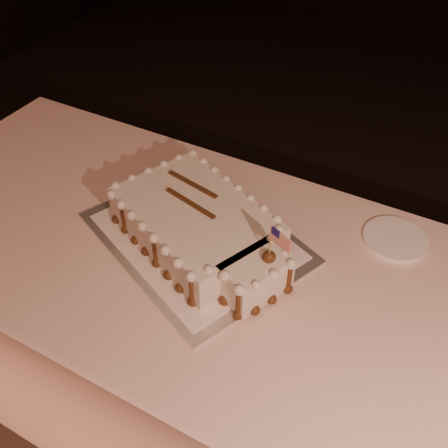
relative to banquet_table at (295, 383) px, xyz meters
The scene contains 6 objects.
room_shell 1.19m from the banquet_table, 90.00° to the right, with size 6.10×8.10×2.90m.
banquet_table is the anchor object (origin of this frame).
cake_board 0.50m from the banquet_table, behind, with size 0.53×0.39×0.01m, color silver.
doily 0.51m from the banquet_table, behind, with size 0.47×0.36×0.00m, color white.
sheet_cake 0.53m from the banquet_table, behind, with size 0.52×0.41×0.20m.
side_plate 0.49m from the banquet_table, 66.61° to the left, with size 0.16×0.16×0.01m, color white.
Camera 1 is at (0.17, -0.12, 1.64)m, focal length 40.00 mm.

